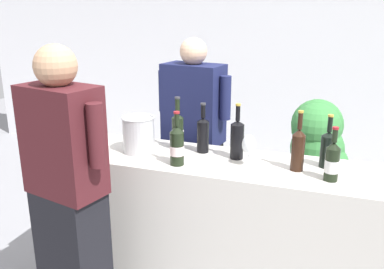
# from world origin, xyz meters

# --- Properties ---
(wall_back) EXTENTS (8.00, 0.10, 2.80)m
(wall_back) POSITION_xyz_m (0.00, 2.60, 1.40)
(wall_back) COLOR white
(wall_back) RESTS_ON ground_plane
(counter) EXTENTS (2.28, 0.55, 0.98)m
(counter) POSITION_xyz_m (0.00, 0.00, 0.49)
(counter) COLOR beige
(counter) RESTS_ON ground_plane
(wine_bottle_0) EXTENTS (0.09, 0.09, 0.33)m
(wine_bottle_0) POSITION_xyz_m (-0.15, -0.15, 1.10)
(wine_bottle_0) COLOR black
(wine_bottle_0) RESTS_ON counter
(wine_bottle_1) EXTENTS (0.08, 0.08, 0.30)m
(wine_bottle_1) POSITION_xyz_m (-0.86, -0.09, 1.08)
(wine_bottle_1) COLOR black
(wine_bottle_1) RESTS_ON counter
(wine_bottle_2) EXTENTS (0.07, 0.07, 0.35)m
(wine_bottle_2) POSITION_xyz_m (0.53, 0.00, 1.11)
(wine_bottle_2) COLOR black
(wine_bottle_2) RESTS_ON counter
(wine_bottle_3) EXTENTS (0.08, 0.08, 0.35)m
(wine_bottle_3) POSITION_xyz_m (0.16, 0.08, 1.11)
(wine_bottle_3) COLOR black
(wine_bottle_3) RESTS_ON counter
(wine_bottle_4) EXTENTS (0.08, 0.08, 0.33)m
(wine_bottle_4) POSITION_xyz_m (-0.08, 0.12, 1.10)
(wine_bottle_4) COLOR black
(wine_bottle_4) RESTS_ON counter
(wine_bottle_5) EXTENTS (0.08, 0.08, 0.35)m
(wine_bottle_5) POSITION_xyz_m (-0.25, 0.12, 1.10)
(wine_bottle_5) COLOR black
(wine_bottle_5) RESTS_ON counter
(wine_bottle_6) EXTENTS (0.08, 0.08, 0.30)m
(wine_bottle_6) POSITION_xyz_m (0.72, -0.09, 1.08)
(wine_bottle_6) COLOR black
(wine_bottle_6) RESTS_ON counter
(wine_bottle_7) EXTENTS (0.08, 0.08, 0.32)m
(wine_bottle_7) POSITION_xyz_m (0.69, 0.11, 1.09)
(wine_bottle_7) COLOR black
(wine_bottle_7) RESTS_ON counter
(wine_glass) EXTENTS (0.08, 0.08, 0.19)m
(wine_glass) POSITION_xyz_m (0.25, -0.03, 1.10)
(wine_glass) COLOR silver
(wine_glass) RESTS_ON counter
(ice_bucket) EXTENTS (0.21, 0.21, 0.24)m
(ice_bucket) POSITION_xyz_m (-0.47, -0.01, 1.09)
(ice_bucket) COLOR silver
(ice_bucket) RESTS_ON counter
(person_server) EXTENTS (0.59, 0.31, 1.67)m
(person_server) POSITION_xyz_m (-0.28, 0.53, 0.81)
(person_server) COLOR black
(person_server) RESTS_ON ground_plane
(person_guest) EXTENTS (0.56, 0.33, 1.71)m
(person_guest) POSITION_xyz_m (-0.61, -0.61, 0.84)
(person_guest) COLOR black
(person_guest) RESTS_ON ground_plane
(potted_shrub) EXTENTS (0.49, 0.54, 1.17)m
(potted_shrub) POSITION_xyz_m (0.62, 1.00, 0.74)
(potted_shrub) COLOR brown
(potted_shrub) RESTS_ON ground_plane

